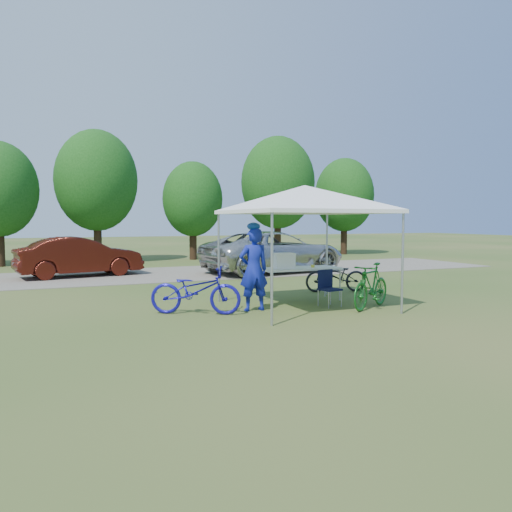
{
  "coord_description": "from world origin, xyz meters",
  "views": [
    {
      "loc": [
        -5.38,
        -9.78,
        1.96
      ],
      "look_at": [
        -0.31,
        2.0,
        1.03
      ],
      "focal_mm": 35.0,
      "sensor_mm": 36.0,
      "label": 1
    }
  ],
  "objects_px": {
    "cyclist": "(254,269)",
    "bike_green": "(371,286)",
    "folding_table": "(300,269)",
    "bike_blue": "(196,290)",
    "minivan": "(274,252)",
    "folding_chair": "(328,285)",
    "bike_dark": "(336,276)",
    "sedan": "(80,257)",
    "cooler": "(284,261)"
  },
  "relations": [
    {
      "from": "cyclist",
      "to": "bike_green",
      "type": "height_order",
      "value": "cyclist"
    },
    {
      "from": "folding_table",
      "to": "bike_blue",
      "type": "height_order",
      "value": "bike_blue"
    },
    {
      "from": "bike_blue",
      "to": "minivan",
      "type": "height_order",
      "value": "minivan"
    },
    {
      "from": "folding_chair",
      "to": "bike_green",
      "type": "height_order",
      "value": "bike_green"
    },
    {
      "from": "bike_blue",
      "to": "bike_green",
      "type": "distance_m",
      "value": 3.87
    },
    {
      "from": "bike_dark",
      "to": "cyclist",
      "type": "bearing_deg",
      "value": -46.1
    },
    {
      "from": "folding_chair",
      "to": "cyclist",
      "type": "xyz_separation_m",
      "value": [
        -1.79,
        0.12,
        0.41
      ]
    },
    {
      "from": "folding_table",
      "to": "cyclist",
      "type": "bearing_deg",
      "value": -153.36
    },
    {
      "from": "minivan",
      "to": "cyclist",
      "type": "bearing_deg",
      "value": 141.84
    },
    {
      "from": "minivan",
      "to": "bike_green",
      "type": "bearing_deg",
      "value": 161.14
    },
    {
      "from": "folding_chair",
      "to": "cyclist",
      "type": "distance_m",
      "value": 1.84
    },
    {
      "from": "cyclist",
      "to": "sedan",
      "type": "xyz_separation_m",
      "value": [
        -3.0,
        8.31,
        -0.19
      ]
    },
    {
      "from": "cooler",
      "to": "bike_dark",
      "type": "bearing_deg",
      "value": 23.92
    },
    {
      "from": "folding_table",
      "to": "bike_dark",
      "type": "bearing_deg",
      "value": 29.36
    },
    {
      "from": "cyclist",
      "to": "bike_green",
      "type": "xyz_separation_m",
      "value": [
        2.49,
        -0.79,
        -0.39
      ]
    },
    {
      "from": "cooler",
      "to": "bike_blue",
      "type": "xyz_separation_m",
      "value": [
        -2.38,
        -0.67,
        -0.49
      ]
    },
    {
      "from": "minivan",
      "to": "sedan",
      "type": "relative_size",
      "value": 1.33
    },
    {
      "from": "folding_table",
      "to": "bike_dark",
      "type": "xyz_separation_m",
      "value": [
        1.62,
        0.91,
        -0.32
      ]
    },
    {
      "from": "bike_dark",
      "to": "bike_blue",
      "type": "bearing_deg",
      "value": -54.48
    },
    {
      "from": "minivan",
      "to": "folding_chair",
      "type": "bearing_deg",
      "value": 154.76
    },
    {
      "from": "cooler",
      "to": "bike_blue",
      "type": "distance_m",
      "value": 2.52
    },
    {
      "from": "folding_table",
      "to": "cooler",
      "type": "relative_size",
      "value": 3.9
    },
    {
      "from": "folding_chair",
      "to": "bike_green",
      "type": "distance_m",
      "value": 0.98
    },
    {
      "from": "cyclist",
      "to": "bike_blue",
      "type": "distance_m",
      "value": 1.34
    },
    {
      "from": "folding_chair",
      "to": "sedan",
      "type": "distance_m",
      "value": 9.7
    },
    {
      "from": "folding_table",
      "to": "bike_green",
      "type": "xyz_separation_m",
      "value": [
        0.96,
        -1.56,
        -0.26
      ]
    },
    {
      "from": "bike_green",
      "to": "minivan",
      "type": "height_order",
      "value": "minivan"
    },
    {
      "from": "bike_blue",
      "to": "minivan",
      "type": "bearing_deg",
      "value": -7.8
    },
    {
      "from": "cooler",
      "to": "minivan",
      "type": "xyz_separation_m",
      "value": [
        2.65,
        6.11,
        -0.21
      ]
    },
    {
      "from": "bike_dark",
      "to": "cooler",
      "type": "bearing_deg",
      "value": -50.24
    },
    {
      "from": "folding_table",
      "to": "sedan",
      "type": "xyz_separation_m",
      "value": [
        -4.54,
        7.54,
        -0.06
      ]
    },
    {
      "from": "cyclist",
      "to": "bike_green",
      "type": "relative_size",
      "value": 1.07
    },
    {
      "from": "bike_blue",
      "to": "bike_green",
      "type": "relative_size",
      "value": 1.13
    },
    {
      "from": "folding_table",
      "to": "bike_blue",
      "type": "bearing_deg",
      "value": -166.54
    },
    {
      "from": "folding_chair",
      "to": "bike_dark",
      "type": "bearing_deg",
      "value": 43.89
    },
    {
      "from": "cooler",
      "to": "minivan",
      "type": "relative_size",
      "value": 0.09
    },
    {
      "from": "cooler",
      "to": "bike_green",
      "type": "bearing_deg",
      "value": -48.37
    },
    {
      "from": "folding_table",
      "to": "cooler",
      "type": "xyz_separation_m",
      "value": [
        -0.44,
        -0.0,
        0.23
      ]
    },
    {
      "from": "folding_chair",
      "to": "minivan",
      "type": "relative_size",
      "value": 0.15
    },
    {
      "from": "folding_chair",
      "to": "minivan",
      "type": "height_order",
      "value": "minivan"
    },
    {
      "from": "cooler",
      "to": "bike_green",
      "type": "distance_m",
      "value": 2.15
    },
    {
      "from": "folding_table",
      "to": "bike_green",
      "type": "distance_m",
      "value": 1.85
    },
    {
      "from": "bike_green",
      "to": "minivan",
      "type": "distance_m",
      "value": 7.78
    },
    {
      "from": "sedan",
      "to": "folding_table",
      "type": "bearing_deg",
      "value": -159.54
    },
    {
      "from": "sedan",
      "to": "folding_chair",
      "type": "bearing_deg",
      "value": -161.01
    },
    {
      "from": "minivan",
      "to": "bike_dark",
      "type": "bearing_deg",
      "value": 163.97
    },
    {
      "from": "bike_blue",
      "to": "sedan",
      "type": "relative_size",
      "value": 0.46
    },
    {
      "from": "folding_table",
      "to": "cyclist",
      "type": "xyz_separation_m",
      "value": [
        -1.54,
        -0.77,
        0.13
      ]
    },
    {
      "from": "cooler",
      "to": "sedan",
      "type": "bearing_deg",
      "value": 118.55
    },
    {
      "from": "folding_table",
      "to": "bike_green",
      "type": "bearing_deg",
      "value": -58.59
    }
  ]
}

